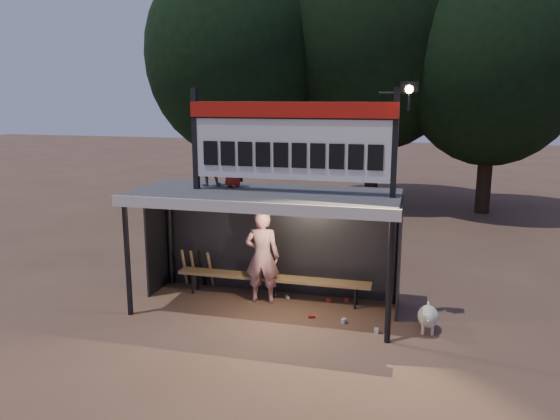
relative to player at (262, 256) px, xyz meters
name	(u,v)px	position (x,y,z in m)	size (l,w,h in m)	color
ground	(265,309)	(0.15, -0.36, -0.95)	(80.00, 80.00, 0.00)	brown
player	(262,256)	(0.00, 0.00, 0.00)	(0.69, 0.45, 1.89)	silver
child_a	(208,160)	(-1.11, 0.04, 1.88)	(0.50, 0.39, 1.02)	gray
child_b	(233,166)	(-0.59, 0.01, 1.80)	(0.41, 0.27, 0.84)	maroon
dugout_shelter	(268,214)	(0.15, -0.12, 0.90)	(5.10, 2.08, 2.32)	#404043
scoreboard_assembly	(294,138)	(0.71, -0.37, 2.38)	(4.10, 0.27, 1.99)	black
bench	(272,279)	(0.15, 0.19, -0.51)	(4.00, 0.35, 0.48)	#987548
tree_left	(234,55)	(-3.85, 9.64, 4.57)	(6.46, 6.46, 9.27)	black
tree_mid	(376,37)	(1.15, 11.14, 5.22)	(7.22, 7.22, 10.36)	black
tree_right	(493,62)	(5.15, 10.14, 4.24)	(6.08, 6.08, 8.72)	black
dog	(428,317)	(3.22, -0.65, -0.67)	(0.36, 0.81, 0.49)	silver
bats	(197,268)	(-1.60, 0.46, -0.52)	(0.67, 0.35, 0.84)	#9A7B48
litter	(324,308)	(1.27, -0.12, -0.91)	(2.32, 1.43, 0.08)	#A42C1C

